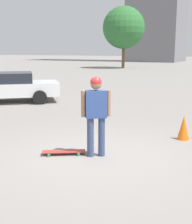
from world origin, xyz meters
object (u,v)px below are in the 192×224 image
person (96,109)px  skateboard (64,152)px  car_parked_near (6,87)px  traffic_cone (184,128)px

person → skateboard: size_ratio=1.91×
person → car_parked_near: person is taller
car_parked_near → traffic_cone: size_ratio=7.41×
traffic_cone → car_parked_near: bearing=75.2°
person → car_parked_near: (4.44, 6.99, -0.35)m
car_parked_near → traffic_cone: 8.65m
person → traffic_cone: size_ratio=2.77×
skateboard → traffic_cone: size_ratio=1.45×
skateboard → traffic_cone: (2.50, -2.03, 0.25)m
person → skateboard: (-0.27, 0.67, -0.98)m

